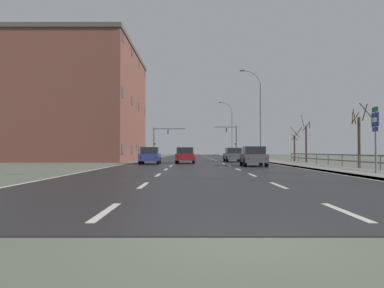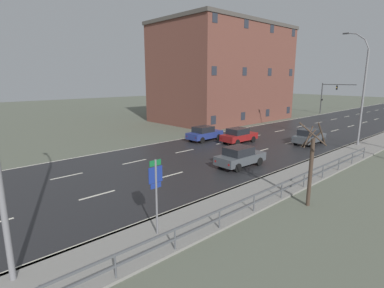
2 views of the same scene
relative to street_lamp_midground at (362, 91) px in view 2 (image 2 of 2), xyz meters
name	(u,v)px [view 2 (image 2 of 2)]	position (x,y,z in m)	size (l,w,h in m)	color
ground_plane	(326,127)	(-7.44, 10.12, -5.43)	(160.00, 160.00, 0.12)	#5B6051
road_asphalt_strip	(358,119)	(-7.44, 22.11, -5.36)	(14.00, 120.00, 0.03)	#232326
guardrail	(282,188)	(2.41, -17.82, -4.66)	(0.07, 25.54, 1.00)	#515459
street_lamp_midground	(362,91)	(0.00, 0.00, 0.00)	(2.60, 0.24, 10.99)	slate
highway_sign	(156,188)	(0.95, -25.25, -3.19)	(0.09, 0.68, 3.41)	slate
traffic_signal_left	(328,93)	(-14.12, 25.19, -1.51)	(6.09, 0.36, 5.71)	#38383A
car_distant	(240,156)	(-3.21, -14.44, -4.56)	(1.93, 4.15, 1.57)	#474C51
car_near_left	(204,133)	(-11.99, -9.53, -4.56)	(1.93, 4.15, 1.57)	navy
car_far_right	(239,135)	(-8.74, -7.71, -4.56)	(1.91, 4.14, 1.57)	maroon
car_mid_centre	(309,136)	(-3.50, -2.88, -4.56)	(1.93, 4.15, 1.57)	#474C51
brick_building	(223,73)	(-22.21, 4.73, 1.99)	(13.48, 20.95, 14.71)	brown
bare_tree_near	(311,166)	(3.78, -17.47, -3.20)	(1.45, 1.54, 4.54)	#423328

